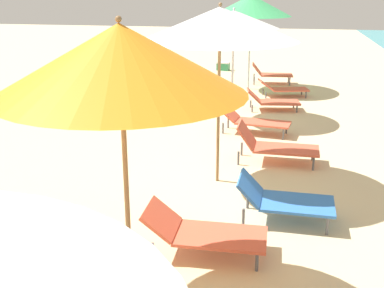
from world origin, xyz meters
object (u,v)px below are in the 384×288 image
at_px(umbrella_fifth, 234,19).
at_px(lounger_fourth_shoreside, 274,145).
at_px(umbrella_fourth, 220,24).
at_px(lounger_third_shoreside, 203,231).
at_px(cooler_box, 223,66).
at_px(lounger_fifth_shoreside, 272,100).
at_px(lounger_farthest_shoreside, 271,73).
at_px(lounger_fourth_inland, 283,199).
at_px(umbrella_third, 120,59).
at_px(lounger_farthest_inland, 283,88).
at_px(lounger_fifth_inland, 253,120).
at_px(umbrella_farthest, 251,6).

bearing_deg(umbrella_fifth, lounger_fourth_shoreside, -69.40).
bearing_deg(umbrella_fourth, lounger_fourth_shoreside, 49.50).
xyz_separation_m(lounger_third_shoreside, cooler_box, (-1.43, 13.21, -0.14)).
bearing_deg(lounger_fourth_shoreside, lounger_fifth_shoreside, 93.72).
distance_m(umbrella_fourth, lounger_farthest_shoreside, 8.89).
bearing_deg(lounger_third_shoreside, lounger_fourth_inland, 47.58).
bearing_deg(lounger_fourth_inland, lounger_fifth_shoreside, 94.67).
xyz_separation_m(umbrella_third, cooler_box, (-0.84, 14.26, -2.38)).
distance_m(umbrella_third, lounger_farthest_shoreside, 12.20).
bearing_deg(umbrella_fourth, lounger_farthest_inland, 81.44).
bearing_deg(umbrella_fourth, lounger_farthest_shoreside, 86.06).
relative_size(lounger_fourth_inland, lounger_fifth_inland, 0.82).
distance_m(umbrella_fourth, umbrella_fifth, 4.07).
height_order(lounger_farthest_shoreside, cooler_box, lounger_farthest_shoreside).
relative_size(umbrella_fourth, cooler_box, 5.70).
distance_m(lounger_third_shoreside, lounger_farthest_shoreside, 10.91).
height_order(umbrella_farthest, cooler_box, umbrella_farthest).
relative_size(lounger_fourth_shoreside, lounger_farthest_shoreside, 1.09).
bearing_deg(umbrella_third, lounger_third_shoreside, 60.68).
bearing_deg(lounger_fourth_inland, cooler_box, 102.57).
height_order(lounger_third_shoreside, lounger_fourth_inland, lounger_fourth_inland).
xyz_separation_m(lounger_fifth_shoreside, lounger_fifth_inland, (-0.36, -2.18, 0.05)).
height_order(lounger_fourth_shoreside, cooler_box, lounger_fourth_shoreside).
distance_m(lounger_third_shoreside, lounger_farthest_inland, 9.08).
bearing_deg(umbrella_fourth, cooler_box, 96.73).
height_order(lounger_fourth_shoreside, lounger_farthest_inland, lounger_fourth_shoreside).
distance_m(lounger_third_shoreside, umbrella_farthest, 10.19).
bearing_deg(umbrella_farthest, lounger_farthest_inland, -39.66).
height_order(lounger_fourth_inland, lounger_farthest_shoreside, lounger_farthest_shoreside).
xyz_separation_m(lounger_fourth_shoreside, lounger_farthest_inland, (0.10, 5.64, -0.09)).
xyz_separation_m(lounger_fifth_inland, lounger_farthest_inland, (0.62, 3.87, -0.06)).
bearing_deg(lounger_fourth_inland, umbrella_fifth, 105.28).
height_order(umbrella_third, lounger_fifth_shoreside, umbrella_third).
relative_size(umbrella_farthest, lounger_farthest_inland, 1.89).
bearing_deg(lounger_farthest_shoreside, cooler_box, 124.68).
relative_size(lounger_third_shoreside, lounger_farthest_inland, 0.98).
relative_size(lounger_fourth_inland, lounger_farthest_inland, 0.87).
height_order(lounger_fifth_inland, lounger_farthest_inland, lounger_fifth_inland).
distance_m(lounger_fourth_shoreside, lounger_fifth_inland, 1.85).
relative_size(lounger_fifth_inland, cooler_box, 3.22).
bearing_deg(lounger_farthest_shoreside, lounger_fifth_shoreside, -91.90).
bearing_deg(umbrella_third, lounger_fourth_shoreside, 73.01).
xyz_separation_m(umbrella_fifth, lounger_fifth_shoreside, (0.96, 0.97, -2.13)).
distance_m(umbrella_fifth, umbrella_farthest, 3.56).
bearing_deg(lounger_farthest_inland, umbrella_fifth, -128.44).
xyz_separation_m(lounger_third_shoreside, lounger_farthest_shoreside, (0.45, 10.90, 0.05)).
height_order(lounger_fifth_inland, lounger_farthest_shoreside, lounger_farthest_shoreside).
xyz_separation_m(lounger_fourth_shoreside, lounger_fifth_shoreside, (-0.17, 3.96, -0.08)).
bearing_deg(lounger_third_shoreside, umbrella_third, -120.02).
relative_size(umbrella_farthest, lounger_farthest_shoreside, 2.11).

